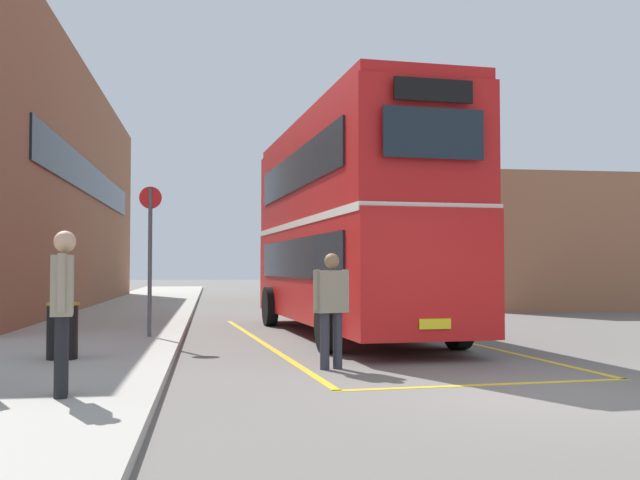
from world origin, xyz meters
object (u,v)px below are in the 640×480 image
(litter_bin, at_px, (62,331))
(pedestrian_waiting_far, at_px, (62,299))
(bus_stop_sign, at_px, (150,247))
(double_decker_bus, at_px, (348,222))
(pedestrian_boarding, at_px, (331,302))
(single_deck_bus, at_px, (346,265))

(litter_bin, bearing_deg, pedestrian_waiting_far, -79.26)
(bus_stop_sign, bearing_deg, litter_bin, -106.04)
(double_decker_bus, distance_m, bus_stop_sign, 4.39)
(pedestrian_boarding, xyz_separation_m, pedestrian_waiting_far, (-3.33, -2.65, 0.17))
(single_deck_bus, height_order, bus_stop_sign, bus_stop_sign)
(pedestrian_waiting_far, bearing_deg, pedestrian_boarding, 38.54)
(double_decker_bus, relative_size, bus_stop_sign, 3.42)
(single_deck_bus, distance_m, litter_bin, 24.48)
(pedestrian_boarding, relative_size, pedestrian_waiting_far, 0.98)
(double_decker_bus, bearing_deg, bus_stop_sign, -165.13)
(pedestrian_waiting_far, xyz_separation_m, litter_bin, (-0.63, 3.31, -0.60))
(single_deck_bus, distance_m, pedestrian_boarding, 24.03)
(double_decker_bus, distance_m, pedestrian_waiting_far, 9.20)
(bus_stop_sign, bearing_deg, double_decker_bus, 14.87)
(pedestrian_boarding, distance_m, pedestrian_waiting_far, 4.26)
(litter_bin, relative_size, bus_stop_sign, 0.28)
(pedestrian_boarding, distance_m, bus_stop_sign, 5.15)
(double_decker_bus, bearing_deg, litter_bin, -138.68)
(double_decker_bus, height_order, single_deck_bus, double_decker_bus)
(litter_bin, bearing_deg, double_decker_bus, 41.32)
(single_deck_bus, xyz_separation_m, pedestrian_waiting_far, (-7.91, -26.23, -0.48))
(pedestrian_waiting_far, distance_m, litter_bin, 3.42)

